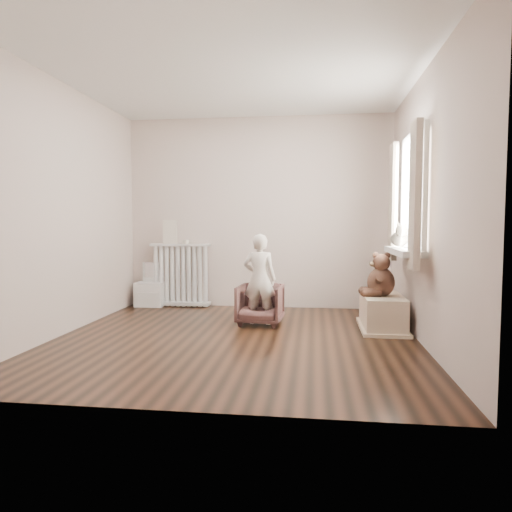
# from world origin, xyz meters

# --- Properties ---
(floor) EXTENTS (3.60, 3.60, 0.01)m
(floor) POSITION_xyz_m (0.00, 0.00, 0.00)
(floor) COLOR black
(floor) RESTS_ON ground
(ceiling) EXTENTS (3.60, 3.60, 0.01)m
(ceiling) POSITION_xyz_m (0.00, 0.00, 2.60)
(ceiling) COLOR white
(ceiling) RESTS_ON ground
(back_wall) EXTENTS (3.60, 0.02, 2.60)m
(back_wall) POSITION_xyz_m (0.00, 1.80, 1.30)
(back_wall) COLOR beige
(back_wall) RESTS_ON ground
(front_wall) EXTENTS (3.60, 0.02, 2.60)m
(front_wall) POSITION_xyz_m (0.00, -1.80, 1.30)
(front_wall) COLOR beige
(front_wall) RESTS_ON ground
(left_wall) EXTENTS (0.02, 3.60, 2.60)m
(left_wall) POSITION_xyz_m (-1.80, 0.00, 1.30)
(left_wall) COLOR beige
(left_wall) RESTS_ON ground
(right_wall) EXTENTS (0.02, 3.60, 2.60)m
(right_wall) POSITION_xyz_m (1.80, 0.00, 1.30)
(right_wall) COLOR beige
(right_wall) RESTS_ON ground
(window) EXTENTS (0.03, 0.90, 1.10)m
(window) POSITION_xyz_m (1.76, 0.30, 1.45)
(window) COLOR white
(window) RESTS_ON right_wall
(window_sill) EXTENTS (0.22, 1.10, 0.06)m
(window_sill) POSITION_xyz_m (1.67, 0.30, 0.87)
(window_sill) COLOR silver
(window_sill) RESTS_ON right_wall
(curtain_left) EXTENTS (0.06, 0.26, 1.30)m
(curtain_left) POSITION_xyz_m (1.65, -0.27, 1.39)
(curtain_left) COLOR beige
(curtain_left) RESTS_ON right_wall
(curtain_right) EXTENTS (0.06, 0.26, 1.30)m
(curtain_right) POSITION_xyz_m (1.65, 0.87, 1.39)
(curtain_right) COLOR beige
(curtain_right) RESTS_ON right_wall
(radiator) EXTENTS (0.83, 0.16, 0.87)m
(radiator) POSITION_xyz_m (-1.07, 1.68, 0.39)
(radiator) COLOR silver
(radiator) RESTS_ON floor
(paper_doll) EXTENTS (0.20, 0.02, 0.33)m
(paper_doll) POSITION_xyz_m (-1.21, 1.68, 1.04)
(paper_doll) COLOR beige
(paper_doll) RESTS_ON radiator
(tin_a) EXTENTS (0.09, 0.09, 0.05)m
(tin_a) POSITION_xyz_m (-0.98, 1.68, 0.90)
(tin_a) COLOR #A59E8C
(tin_a) RESTS_ON radiator
(toy_vanity) EXTENTS (0.39, 0.28, 0.61)m
(toy_vanity) POSITION_xyz_m (-1.50, 1.65, 0.28)
(toy_vanity) COLOR silver
(toy_vanity) RESTS_ON floor
(armchair) EXTENTS (0.53, 0.54, 0.46)m
(armchair) POSITION_xyz_m (0.17, 0.69, 0.23)
(armchair) COLOR #4E2F2C
(armchair) RESTS_ON floor
(child) EXTENTS (0.39, 0.27, 1.02)m
(child) POSITION_xyz_m (0.17, 0.64, 0.53)
(child) COLOR white
(child) RESTS_ON armchair
(toy_bench) EXTENTS (0.42, 0.79, 0.37)m
(toy_bench) POSITION_xyz_m (1.52, 0.62, 0.20)
(toy_bench) COLOR beige
(toy_bench) RESTS_ON floor
(teddy_bear) EXTENTS (0.38, 0.30, 0.46)m
(teddy_bear) POSITION_xyz_m (1.49, 0.57, 0.67)
(teddy_bear) COLOR #362016
(teddy_bear) RESTS_ON toy_bench
(plush_cat) EXTENTS (0.24, 0.32, 0.25)m
(plush_cat) POSITION_xyz_m (1.66, 0.48, 1.00)
(plush_cat) COLOR slate
(plush_cat) RESTS_ON window_sill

